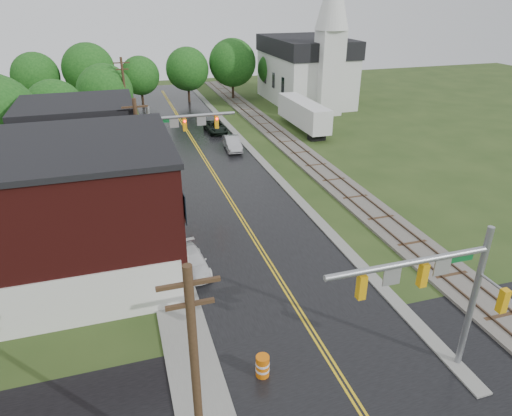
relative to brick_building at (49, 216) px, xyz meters
name	(u,v)px	position (x,y,z in m)	size (l,w,h in m)	color
main_road	(212,170)	(12.48, 15.00, -4.15)	(10.00, 90.00, 0.02)	black
cross_road	(349,392)	(12.48, -13.00, -4.15)	(60.00, 9.00, 0.02)	black
curb_right	(250,150)	(17.88, 20.00, -4.15)	(0.80, 70.00, 0.12)	gray
sidewalk_left	(151,199)	(6.28, 10.00, -4.15)	(2.40, 50.00, 0.12)	gray
brick_building	(49,216)	(0.00, 0.00, 0.00)	(14.30, 10.30, 8.30)	#48120F
yellow_house	(85,165)	(1.48, 11.00, -0.95)	(8.00, 7.00, 6.40)	tan
darkred_building	(100,143)	(2.48, 20.00, -1.95)	(7.00, 6.00, 4.40)	#3F0F0C
church	(309,64)	(32.48, 38.74, 1.68)	(10.40, 18.40, 20.00)	silver
railroad	(290,145)	(22.48, 20.00, -4.05)	(3.20, 80.00, 0.30)	#59544C
traffic_signal_near	(437,283)	(15.96, -13.00, 0.82)	(7.34, 0.30, 7.20)	gray
traffic_signal_far	(176,132)	(9.01, 12.00, 0.82)	(7.34, 0.43, 7.20)	gray
utility_pole_a	(196,382)	(5.68, -15.00, 0.57)	(1.80, 0.28, 9.00)	#382616
utility_pole_b	(141,157)	(5.68, 7.00, 0.57)	(1.80, 0.28, 9.00)	#382616
utility_pole_c	(125,96)	(5.68, 29.00, 0.57)	(1.80, 0.28, 9.00)	#382616
tree_left_c	(57,111)	(-1.36, 24.90, 0.36)	(6.00, 6.00, 7.65)	black
tree_left_e	(106,93)	(3.64, 30.90, 0.66)	(6.40, 6.40, 8.16)	black
suv_dark	(215,127)	(15.73, 27.64, -3.50)	(2.16, 4.67, 1.30)	black
sedan_silver	(232,144)	(15.98, 20.44, -3.43)	(1.52, 4.35, 1.43)	#A0A0A4
pickup_white	(192,262)	(7.68, -1.53, -3.56)	(1.65, 4.06, 1.18)	white
semi_trailer	(304,113)	(26.20, 25.22, -2.00)	(2.53, 11.14, 3.58)	black
construction_barrel	(263,366)	(9.18, -11.00, -3.61)	(0.61, 0.61, 1.09)	#DD6409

